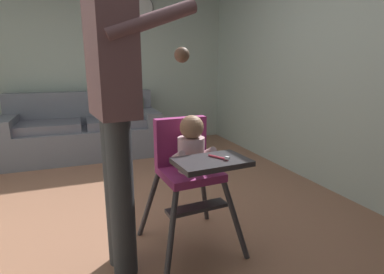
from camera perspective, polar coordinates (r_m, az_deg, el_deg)
ground at (r=2.44m, az=-11.97°, el=-17.84°), size 5.60×6.93×0.10m
wall_far at (r=4.77m, az=-18.00°, el=13.66°), size 4.80×0.06×2.55m
wall_right at (r=3.31m, az=24.08°, el=13.55°), size 0.06×5.93×2.55m
couch at (r=4.34m, az=-19.99°, el=1.00°), size 1.99×0.86×0.86m
high_chair at (r=1.90m, az=-0.40°, el=-4.34°), size 0.65×0.76×0.92m
adult_standing at (r=1.66m, az=-14.74°, el=5.77°), size 0.55×0.50×1.75m
wall_clock at (r=4.90m, az=-9.72°, el=23.51°), size 0.36×0.04×0.36m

